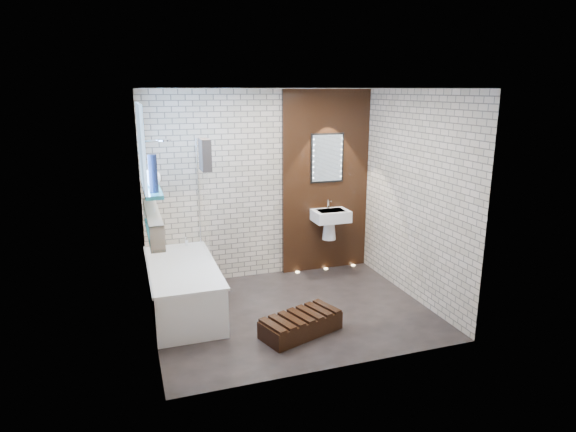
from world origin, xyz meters
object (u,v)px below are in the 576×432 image
object	(u,v)px
led_mirror	(327,158)
walnut_step	(301,325)
bathtub	(183,288)
bath_screen	(203,197)
washbasin	(330,220)

from	to	relation	value
led_mirror	walnut_step	world-z (taller)	led_mirror
bathtub	led_mirror	world-z (taller)	led_mirror
bath_screen	washbasin	distance (m)	1.89
led_mirror	washbasin	bearing A→B (deg)	-90.00
led_mirror	bath_screen	bearing A→B (deg)	-169.34
walnut_step	bath_screen	bearing A→B (deg)	118.52
bath_screen	washbasin	xyz separation A→B (m)	(1.82, 0.18, -0.49)
bath_screen	led_mirror	distance (m)	1.89
bathtub	bath_screen	xyz separation A→B (m)	(0.35, 0.44, 0.99)
bathtub	washbasin	distance (m)	2.32
bath_screen	walnut_step	xyz separation A→B (m)	(0.78, -1.44, -1.18)
walnut_step	led_mirror	bearing A→B (deg)	59.73
washbasin	led_mirror	size ratio (longest dim) A/B	0.83
walnut_step	washbasin	bearing A→B (deg)	57.36
washbasin	walnut_step	bearing A→B (deg)	-122.64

